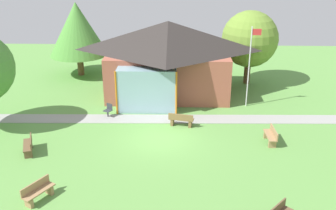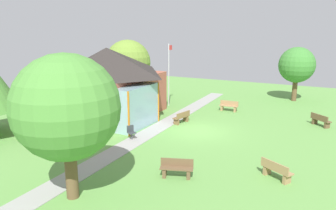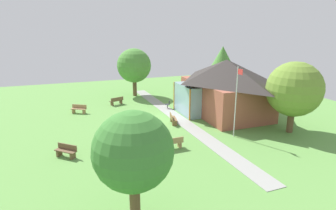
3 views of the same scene
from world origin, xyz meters
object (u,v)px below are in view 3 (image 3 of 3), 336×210
flagpole (236,99)px  tree_behind_pavilion_right (294,89)px  tree_west_hedge (134,66)px  bench_mid_left (117,101)px  tree_behind_pavilion_left (222,64)px  tree_far_east (133,152)px  bench_mid_right (173,143)px  bench_front_right (66,151)px  pavilion (224,86)px  bench_front_left (79,109)px  bench_rear_near_path (173,119)px  patio_chair_west (168,105)px

flagpole → tree_behind_pavilion_right: size_ratio=0.96×
tree_behind_pavilion_right → tree_west_hedge: bearing=-152.8°
bench_mid_left → tree_behind_pavilion_left: (-0.38, 13.21, 3.44)m
tree_far_east → tree_west_hedge: 23.84m
tree_far_east → tree_behind_pavilion_left: (-20.00, 16.00, 0.49)m
bench_mid_right → tree_west_hedge: bearing=83.2°
bench_mid_left → tree_behind_pavilion_right: 17.75m
tree_behind_pavilion_left → tree_behind_pavilion_right: (13.54, -1.71, -0.34)m
flagpole → tree_behind_pavilion_right: bearing=81.3°
bench_front_right → tree_west_hedge: size_ratio=0.24×
pavilion → flagpole: bearing=-22.7°
bench_mid_right → bench_front_right: (-1.20, -6.91, 0.00)m
flagpole → tree_behind_pavilion_left: bearing=153.3°
bench_front_left → bench_mid_left: bearing=-124.6°
bench_rear_near_path → bench_mid_left: bearing=-144.4°
pavilion → flagpole: 5.91m
bench_front_left → bench_mid_right: 12.39m
tree_west_hedge → patio_chair_west: bearing=14.6°
flagpole → bench_mid_left: bearing=-151.4°
pavilion → bench_rear_near_path: bearing=-79.8°
bench_front_left → bench_mid_right: size_ratio=1.00×
pavilion → tree_west_hedge: 12.22m
bench_front_right → patio_chair_west: bearing=-98.1°
flagpole → bench_front_left: size_ratio=3.56×
bench_front_left → bench_front_right: size_ratio=1.08×
pavilion → tree_far_east: (12.63, -11.84, 0.61)m
flagpole → tree_behind_pavilion_right: (0.72, 4.73, 0.52)m
bench_mid_right → tree_far_east: 8.46m
patio_chair_west → tree_behind_pavilion_left: 9.91m
bench_front_left → tree_behind_pavilion_left: bearing=-142.0°
bench_rear_near_path → tree_far_east: bearing=-16.1°
pavilion → tree_behind_pavilion_left: tree_behind_pavilion_left is taller
bench_rear_near_path → tree_behind_pavilion_left: 13.30m
flagpole → bench_front_left: bearing=-134.3°
tree_west_hedge → tree_behind_pavilion_right: (16.69, 8.59, -0.19)m
pavilion → tree_behind_pavilion_right: 6.68m
bench_front_left → tree_west_hedge: tree_west_hedge is taller
patio_chair_west → tree_behind_pavilion_right: 12.29m
bench_front_right → tree_west_hedge: (-15.28, 8.32, 3.29)m
bench_front_left → bench_rear_near_path: bearing=171.4°
patio_chair_west → tree_behind_pavilion_right: (9.77, 6.79, 3.09)m
bench_rear_near_path → tree_far_east: tree_far_east is taller
bench_front_right → patio_chair_west: 13.13m
tree_west_hedge → flagpole: bearing=13.6°
bench_front_left → tree_west_hedge: bearing=-111.6°
pavilion → tree_west_hedge: size_ratio=1.64×
bench_mid_right → tree_west_hedge: tree_west_hedge is taller
pavilion → flagpole: size_ratio=1.75×
tree_behind_pavilion_left → bench_front_left: bearing=-82.6°
bench_rear_near_path → bench_mid_right: size_ratio=1.03×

